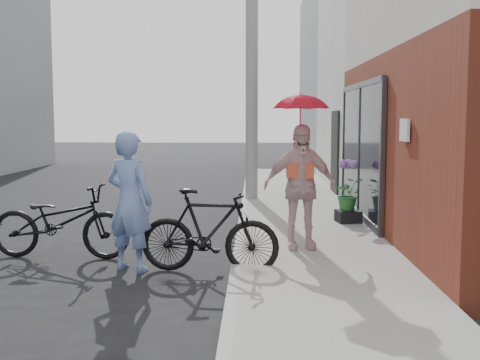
{
  "coord_description": "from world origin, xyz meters",
  "views": [
    {
      "loc": [
        1.18,
        -7.82,
        1.98
      ],
      "look_at": [
        0.97,
        0.66,
        1.1
      ],
      "focal_mm": 45.0,
      "sensor_mm": 36.0,
      "label": 1
    }
  ],
  "objects_px": {
    "officer": "(130,201)",
    "kimono_woman": "(300,187)",
    "bike_left": "(60,222)",
    "bike_right": "(209,231)",
    "utility_pole": "(252,50)",
    "planter": "(348,216)"
  },
  "relations": [
    {
      "from": "officer",
      "to": "kimono_woman",
      "type": "height_order",
      "value": "kimono_woman"
    },
    {
      "from": "officer",
      "to": "kimono_woman",
      "type": "relative_size",
      "value": 1.02
    },
    {
      "from": "bike_left",
      "to": "bike_right",
      "type": "bearing_deg",
      "value": -105.59
    },
    {
      "from": "utility_pole",
      "to": "kimono_woman",
      "type": "distance_m",
      "value": 5.93
    },
    {
      "from": "planter",
      "to": "officer",
      "type": "bearing_deg",
      "value": -137.41
    },
    {
      "from": "officer",
      "to": "bike_right",
      "type": "xyz_separation_m",
      "value": [
        1.04,
        -0.08,
        -0.37
      ]
    },
    {
      "from": "bike_right",
      "to": "planter",
      "type": "xyz_separation_m",
      "value": [
        2.25,
        3.1,
        -0.31
      ]
    },
    {
      "from": "bike_left",
      "to": "planter",
      "type": "xyz_separation_m",
      "value": [
        4.41,
        2.36,
        -0.3
      ]
    },
    {
      "from": "officer",
      "to": "bike_left",
      "type": "height_order",
      "value": "officer"
    },
    {
      "from": "officer",
      "to": "bike_left",
      "type": "distance_m",
      "value": 1.36
    },
    {
      "from": "bike_left",
      "to": "bike_right",
      "type": "height_order",
      "value": "bike_right"
    },
    {
      "from": "bike_right",
      "to": "utility_pole",
      "type": "bearing_deg",
      "value": 2.49
    },
    {
      "from": "officer",
      "to": "bike_right",
      "type": "bearing_deg",
      "value": -159.97
    },
    {
      "from": "bike_left",
      "to": "bike_right",
      "type": "xyz_separation_m",
      "value": [
        2.16,
        -0.74,
        0.02
      ]
    },
    {
      "from": "bike_right",
      "to": "kimono_woman",
      "type": "distance_m",
      "value": 1.61
    },
    {
      "from": "officer",
      "to": "kimono_woman",
      "type": "bearing_deg",
      "value": -134.66
    },
    {
      "from": "utility_pole",
      "to": "bike_left",
      "type": "relative_size",
      "value": 3.51
    },
    {
      "from": "officer",
      "to": "planter",
      "type": "xyz_separation_m",
      "value": [
        3.28,
        3.02,
        -0.68
      ]
    },
    {
      "from": "utility_pole",
      "to": "planter",
      "type": "xyz_separation_m",
      "value": [
        1.75,
        -3.17,
        -3.27
      ]
    },
    {
      "from": "planter",
      "to": "utility_pole",
      "type": "bearing_deg",
      "value": 118.91
    },
    {
      "from": "utility_pole",
      "to": "officer",
      "type": "relative_size",
      "value": 3.86
    },
    {
      "from": "bike_left",
      "to": "kimono_woman",
      "type": "relative_size",
      "value": 1.12
    }
  ]
}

